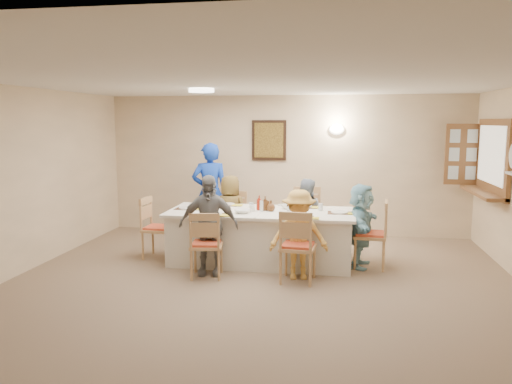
% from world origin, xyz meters
% --- Properties ---
extents(ground, '(7.00, 7.00, 0.00)m').
position_xyz_m(ground, '(0.00, 0.00, 0.00)').
color(ground, '#866E58').
extents(room_walls, '(7.00, 7.00, 7.00)m').
position_xyz_m(room_walls, '(0.00, 0.00, 1.51)').
color(room_walls, beige).
rests_on(room_walls, ground).
extents(wall_picture, '(0.62, 0.05, 0.72)m').
position_xyz_m(wall_picture, '(-0.30, 3.46, 1.70)').
color(wall_picture, black).
rests_on(wall_picture, room_walls).
extents(wall_sconce, '(0.26, 0.09, 0.18)m').
position_xyz_m(wall_sconce, '(0.90, 3.44, 1.90)').
color(wall_sconce, white).
rests_on(wall_sconce, room_walls).
extents(ceiling_light, '(0.36, 0.36, 0.05)m').
position_xyz_m(ceiling_light, '(-1.00, 1.50, 2.47)').
color(ceiling_light, white).
rests_on(ceiling_light, room_walls).
extents(serving_hatch, '(0.06, 1.50, 1.15)m').
position_xyz_m(serving_hatch, '(3.21, 2.40, 1.50)').
color(serving_hatch, brown).
rests_on(serving_hatch, room_walls).
extents(hatch_sill, '(0.30, 1.50, 0.05)m').
position_xyz_m(hatch_sill, '(3.09, 2.40, 0.97)').
color(hatch_sill, brown).
rests_on(hatch_sill, room_walls).
extents(shutter_door, '(0.55, 0.04, 1.00)m').
position_xyz_m(shutter_door, '(2.95, 3.16, 1.50)').
color(shutter_door, brown).
rests_on(shutter_door, room_walls).
extents(dining_table, '(2.66, 1.13, 0.76)m').
position_xyz_m(dining_table, '(-0.15, 1.52, 0.38)').
color(dining_table, white).
rests_on(dining_table, ground).
extents(chair_back_left, '(0.48, 0.48, 0.91)m').
position_xyz_m(chair_back_left, '(-0.75, 2.32, 0.45)').
color(chair_back_left, tan).
rests_on(chair_back_left, ground).
extents(chair_back_right, '(0.48, 0.48, 1.00)m').
position_xyz_m(chair_back_right, '(0.45, 2.32, 0.50)').
color(chair_back_right, tan).
rests_on(chair_back_right, ground).
extents(chair_front_left, '(0.49, 0.49, 0.90)m').
position_xyz_m(chair_front_left, '(-0.75, 0.72, 0.45)').
color(chair_front_left, tan).
rests_on(chair_front_left, ground).
extents(chair_front_right, '(0.49, 0.49, 0.95)m').
position_xyz_m(chair_front_right, '(0.45, 0.72, 0.47)').
color(chair_front_right, tan).
rests_on(chair_front_right, ground).
extents(chair_left_end, '(0.46, 0.46, 0.92)m').
position_xyz_m(chair_left_end, '(-1.70, 1.52, 0.46)').
color(chair_left_end, tan).
rests_on(chair_left_end, ground).
extents(chair_right_end, '(0.51, 0.51, 0.96)m').
position_xyz_m(chair_right_end, '(1.40, 1.52, 0.48)').
color(chair_right_end, tan).
rests_on(chair_right_end, ground).
extents(diner_back_left, '(0.72, 0.58, 1.19)m').
position_xyz_m(diner_back_left, '(-0.75, 2.20, 0.60)').
color(diner_back_left, brown).
rests_on(diner_back_left, ground).
extents(diner_back_right, '(0.68, 0.59, 1.16)m').
position_xyz_m(diner_back_right, '(0.45, 2.20, 0.58)').
color(diner_back_right, '#8B9AB2').
rests_on(diner_back_right, ground).
extents(diner_front_left, '(0.86, 0.50, 1.34)m').
position_xyz_m(diner_front_left, '(-0.75, 0.84, 0.67)').
color(diner_front_left, gray).
rests_on(diner_front_left, ground).
extents(diner_front_right, '(0.88, 0.65, 1.17)m').
position_xyz_m(diner_front_right, '(0.45, 0.84, 0.59)').
color(diner_front_right, '#ECB14F').
rests_on(diner_front_right, ground).
extents(diner_right_end, '(1.21, 0.69, 1.18)m').
position_xyz_m(diner_right_end, '(1.27, 1.52, 0.59)').
color(diner_right_end, '#8ECDE0').
rests_on(diner_right_end, ground).
extents(caregiver, '(0.85, 0.76, 1.68)m').
position_xyz_m(caregiver, '(-1.20, 2.67, 0.84)').
color(caregiver, '#163EB8').
rests_on(caregiver, ground).
extents(placemat_fl, '(0.35, 0.26, 0.01)m').
position_xyz_m(placemat_fl, '(-0.75, 1.10, 0.76)').
color(placemat_fl, '#472B19').
rests_on(placemat_fl, dining_table).
extents(plate_fl, '(0.25, 0.25, 0.02)m').
position_xyz_m(plate_fl, '(-0.75, 1.10, 0.77)').
color(plate_fl, white).
rests_on(plate_fl, dining_table).
extents(napkin_fl, '(0.14, 0.14, 0.01)m').
position_xyz_m(napkin_fl, '(-0.57, 1.05, 0.77)').
color(napkin_fl, yellow).
rests_on(napkin_fl, dining_table).
extents(placemat_fr, '(0.34, 0.26, 0.01)m').
position_xyz_m(placemat_fr, '(0.45, 1.10, 0.76)').
color(placemat_fr, '#472B19').
rests_on(placemat_fr, dining_table).
extents(plate_fr, '(0.25, 0.25, 0.02)m').
position_xyz_m(plate_fr, '(0.45, 1.10, 0.77)').
color(plate_fr, white).
rests_on(plate_fr, dining_table).
extents(napkin_fr, '(0.14, 0.14, 0.01)m').
position_xyz_m(napkin_fr, '(0.63, 1.05, 0.77)').
color(napkin_fr, yellow).
rests_on(napkin_fr, dining_table).
extents(placemat_bl, '(0.36, 0.27, 0.01)m').
position_xyz_m(placemat_bl, '(-0.75, 1.94, 0.76)').
color(placemat_bl, '#472B19').
rests_on(placemat_bl, dining_table).
extents(plate_bl, '(0.25, 0.25, 0.02)m').
position_xyz_m(plate_bl, '(-0.75, 1.94, 0.77)').
color(plate_bl, white).
rests_on(plate_bl, dining_table).
extents(napkin_bl, '(0.15, 0.15, 0.01)m').
position_xyz_m(napkin_bl, '(-0.57, 1.89, 0.77)').
color(napkin_bl, yellow).
rests_on(napkin_bl, dining_table).
extents(placemat_br, '(0.38, 0.28, 0.01)m').
position_xyz_m(placemat_br, '(0.45, 1.94, 0.76)').
color(placemat_br, '#472B19').
rests_on(placemat_br, dining_table).
extents(plate_br, '(0.22, 0.22, 0.01)m').
position_xyz_m(plate_br, '(0.45, 1.94, 0.77)').
color(plate_br, white).
rests_on(plate_br, dining_table).
extents(napkin_br, '(0.14, 0.14, 0.01)m').
position_xyz_m(napkin_br, '(0.63, 1.89, 0.77)').
color(napkin_br, yellow).
rests_on(napkin_br, dining_table).
extents(placemat_le, '(0.34, 0.25, 0.01)m').
position_xyz_m(placemat_le, '(-1.25, 1.52, 0.76)').
color(placemat_le, '#472B19').
rests_on(placemat_le, dining_table).
extents(plate_le, '(0.25, 0.25, 0.02)m').
position_xyz_m(plate_le, '(-1.25, 1.52, 0.77)').
color(plate_le, white).
rests_on(plate_le, dining_table).
extents(napkin_le, '(0.13, 0.13, 0.01)m').
position_xyz_m(napkin_le, '(-1.07, 1.47, 0.77)').
color(napkin_le, yellow).
rests_on(napkin_le, dining_table).
extents(placemat_re, '(0.33, 0.25, 0.01)m').
position_xyz_m(placemat_re, '(0.97, 1.52, 0.76)').
color(placemat_re, '#472B19').
rests_on(placemat_re, dining_table).
extents(plate_re, '(0.24, 0.24, 0.01)m').
position_xyz_m(plate_re, '(0.97, 1.52, 0.77)').
color(plate_re, white).
rests_on(plate_re, dining_table).
extents(napkin_re, '(0.13, 0.13, 0.01)m').
position_xyz_m(napkin_re, '(1.15, 1.47, 0.77)').
color(napkin_re, yellow).
rests_on(napkin_re, dining_table).
extents(teacup_a, '(0.16, 0.16, 0.09)m').
position_xyz_m(teacup_a, '(-0.92, 1.21, 0.80)').
color(teacup_a, white).
rests_on(teacup_a, dining_table).
extents(teacup_b, '(0.09, 0.09, 0.08)m').
position_xyz_m(teacup_b, '(0.23, 2.01, 0.80)').
color(teacup_b, white).
rests_on(teacup_b, dining_table).
extents(bowl_a, '(0.25, 0.25, 0.05)m').
position_xyz_m(bowl_a, '(-0.38, 1.30, 0.79)').
color(bowl_a, white).
rests_on(bowl_a, dining_table).
extents(bowl_b, '(0.30, 0.30, 0.06)m').
position_xyz_m(bowl_b, '(0.22, 1.75, 0.79)').
color(bowl_b, white).
rests_on(bowl_b, dining_table).
extents(condiment_ketchup, '(0.10, 0.10, 0.21)m').
position_xyz_m(condiment_ketchup, '(-0.18, 1.58, 0.87)').
color(condiment_ketchup, '#A11F0D').
rests_on(condiment_ketchup, dining_table).
extents(condiment_brown, '(0.17, 0.17, 0.21)m').
position_xyz_m(condiment_brown, '(-0.09, 1.58, 0.86)').
color(condiment_brown, '#5A3418').
rests_on(condiment_brown, dining_table).
extents(condiment_malt, '(0.21, 0.21, 0.16)m').
position_xyz_m(condiment_malt, '(-0.00, 1.52, 0.84)').
color(condiment_malt, '#5A3418').
rests_on(condiment_malt, dining_table).
extents(drinking_glass, '(0.07, 0.07, 0.10)m').
position_xyz_m(drinking_glass, '(-0.30, 1.57, 0.82)').
color(drinking_glass, silver).
rests_on(drinking_glass, dining_table).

